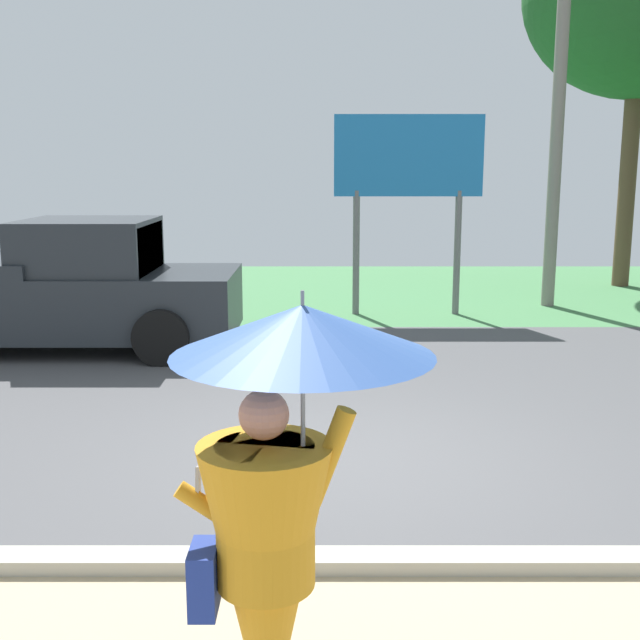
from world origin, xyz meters
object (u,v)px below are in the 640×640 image
(monk_pedestrian, at_px, (275,509))
(pickup_truck, at_px, (57,289))
(roadside_billboard, at_px, (407,170))
(utility_pole, at_px, (558,91))

(monk_pedestrian, distance_m, pickup_truck, 8.88)
(pickup_truck, height_order, roadside_billboard, roadside_billboard)
(monk_pedestrian, xyz_separation_m, roadside_billboard, (1.74, 10.82, 1.39))
(monk_pedestrian, bearing_deg, roadside_billboard, 82.32)
(monk_pedestrian, relative_size, roadside_billboard, 0.61)
(pickup_truck, height_order, utility_pole, utility_pole)
(utility_pole, height_order, roadside_billboard, utility_pole)
(pickup_truck, distance_m, utility_pole, 9.43)
(utility_pole, bearing_deg, pickup_truck, -156.28)
(roadside_billboard, bearing_deg, utility_pole, 17.33)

